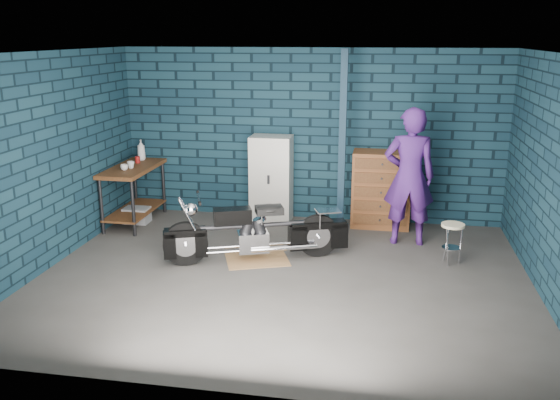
{
  "coord_description": "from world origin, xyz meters",
  "views": [
    {
      "loc": [
        1.15,
        -6.7,
        2.91
      ],
      "look_at": [
        -0.09,
        0.3,
        0.9
      ],
      "focal_mm": 38.0,
      "sensor_mm": 36.0,
      "label": 1
    }
  ],
  "objects_px": {
    "storage_bin": "(137,215)",
    "tool_chest": "(381,190)",
    "locker": "(271,179)",
    "workbench": "(134,195)",
    "motorcycle": "(257,227)",
    "person": "(409,177)",
    "shop_stool": "(452,244)"
  },
  "relations": [
    {
      "from": "storage_bin",
      "to": "tool_chest",
      "type": "relative_size",
      "value": 0.33
    },
    {
      "from": "storage_bin",
      "to": "locker",
      "type": "xyz_separation_m",
      "value": [
        2.09,
        0.48,
        0.56
      ]
    },
    {
      "from": "workbench",
      "to": "motorcycle",
      "type": "xyz_separation_m",
      "value": [
        2.25,
        -1.25,
        0.0
      ]
    },
    {
      "from": "person",
      "to": "shop_stool",
      "type": "xyz_separation_m",
      "value": [
        0.56,
        -0.71,
        -0.7
      ]
    },
    {
      "from": "workbench",
      "to": "motorcycle",
      "type": "bearing_deg",
      "value": -29.17
    },
    {
      "from": "person",
      "to": "tool_chest",
      "type": "distance_m",
      "value": 0.88
    },
    {
      "from": "storage_bin",
      "to": "locker",
      "type": "bearing_deg",
      "value": 12.98
    },
    {
      "from": "motorcycle",
      "to": "storage_bin",
      "type": "height_order",
      "value": "motorcycle"
    },
    {
      "from": "workbench",
      "to": "person",
      "type": "relative_size",
      "value": 0.72
    },
    {
      "from": "workbench",
      "to": "person",
      "type": "distance_m",
      "value": 4.24
    },
    {
      "from": "person",
      "to": "tool_chest",
      "type": "bearing_deg",
      "value": -64.69
    },
    {
      "from": "tool_chest",
      "to": "person",
      "type": "bearing_deg",
      "value": -61.48
    },
    {
      "from": "person",
      "to": "locker",
      "type": "bearing_deg",
      "value": -21.56
    },
    {
      "from": "person",
      "to": "locker",
      "type": "height_order",
      "value": "person"
    },
    {
      "from": "motorcycle",
      "to": "person",
      "type": "relative_size",
      "value": 1.06
    },
    {
      "from": "motorcycle",
      "to": "tool_chest",
      "type": "distance_m",
      "value": 2.35
    },
    {
      "from": "storage_bin",
      "to": "shop_stool",
      "type": "xyz_separation_m",
      "value": [
        4.74,
        -0.93,
        0.15
      ]
    },
    {
      "from": "motorcycle",
      "to": "tool_chest",
      "type": "bearing_deg",
      "value": 27.13
    },
    {
      "from": "motorcycle",
      "to": "locker",
      "type": "bearing_deg",
      "value": 74.07
    },
    {
      "from": "motorcycle",
      "to": "locker",
      "type": "xyz_separation_m",
      "value": [
        -0.14,
        1.73,
        0.23
      ]
    },
    {
      "from": "locker",
      "to": "shop_stool",
      "type": "relative_size",
      "value": 2.52
    },
    {
      "from": "person",
      "to": "tool_chest",
      "type": "relative_size",
      "value": 1.65
    },
    {
      "from": "person",
      "to": "locker",
      "type": "relative_size",
      "value": 1.42
    },
    {
      "from": "motorcycle",
      "to": "locker",
      "type": "height_order",
      "value": "locker"
    },
    {
      "from": "locker",
      "to": "tool_chest",
      "type": "xyz_separation_m",
      "value": [
        1.72,
        0.0,
        -0.1
      ]
    },
    {
      "from": "motorcycle",
      "to": "shop_stool",
      "type": "bearing_deg",
      "value": -13.19
    },
    {
      "from": "workbench",
      "to": "shop_stool",
      "type": "bearing_deg",
      "value": -11.05
    },
    {
      "from": "storage_bin",
      "to": "workbench",
      "type": "bearing_deg",
      "value": 177.06
    },
    {
      "from": "shop_stool",
      "to": "tool_chest",
      "type": "bearing_deg",
      "value": 123.55
    },
    {
      "from": "tool_chest",
      "to": "shop_stool",
      "type": "height_order",
      "value": "tool_chest"
    },
    {
      "from": "person",
      "to": "shop_stool",
      "type": "distance_m",
      "value": 1.15
    },
    {
      "from": "workbench",
      "to": "locker",
      "type": "bearing_deg",
      "value": 12.83
    }
  ]
}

